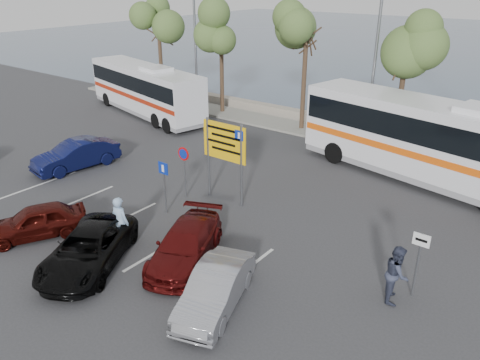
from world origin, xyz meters
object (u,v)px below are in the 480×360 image
Objects in this scene: street_lamp_left at (195,45)px; direction_sign at (224,148)px; street_lamp_right at (374,66)px; coach_bus_left at (146,91)px; pedestrian_near at (121,222)px; coach_bus_right at (434,145)px; car_blue at (76,155)px; pedestrian_far at (397,274)px; car_silver_b at (215,289)px; car_maroon at (185,245)px; suv_black at (88,249)px; car_red at (36,221)px.

direction_sign is (11.00, -10.32, -2.17)m from street_lamp_left.
street_lamp_right is at bearing 0.00° from street_lamp_left.
street_lamp_left is 0.68× the size of coach_bus_left.
coach_bus_left is 5.99× the size of pedestrian_near.
coach_bus_right is (4.50, -3.02, -2.71)m from street_lamp_right.
car_blue is 16.75m from pedestrian_far.
direction_sign is at bearing 108.34° from car_silver_b.
pedestrian_near is (-4.90, 0.55, 0.35)m from car_silver_b.
street_lamp_right reaches higher than car_maroon.
street_lamp_right is 1.77× the size of suv_black.
coach_bus_right reaches higher than coach_bus_left.
coach_bus_left is at bearing 118.12° from car_maroon.
pedestrian_far reaches higher than car_blue.
car_silver_b is at bearing -46.41° from street_lamp_left.
car_blue is (-10.35, -12.02, -3.89)m from street_lamp_right.
street_lamp_right is at bearing 66.11° from car_maroon.
car_maroon is 6.01m from car_red.
car_maroon is at bearing -6.94° from car_blue.
car_blue is 0.96× the size of suv_black.
car_silver_b is (7.99, 0.95, 0.00)m from car_red.
car_red is (7.31, -17.02, -3.98)m from street_lamp_left.
street_lamp_left is 2.11× the size of car_silver_b.
suv_black is at bearing -98.36° from street_lamp_right.
pedestrian_far is (8.89, 4.50, 0.29)m from suv_black.
coach_bus_right is at bearing 39.54° from car_blue.
direction_sign reaches higher than pedestrian_far.
coach_bus_right is (19.50, 0.00, 0.23)m from coach_bus_left.
coach_bus_left is 2.70× the size of car_blue.
coach_bus_right reaches higher than car_maroon.
car_silver_b is 2.06× the size of pedestrian_far.
car_maroon is (-4.60, -11.80, -1.26)m from coach_bus_right.
street_lamp_right is at bearing 53.07° from suv_black.
pedestrian_near is at bearing -15.96° from car_blue.
direction_sign is 0.83× the size of car_blue.
coach_bus_left is 19.50m from coach_bus_right.
coach_bus_right reaches higher than car_blue.
coach_bus_right is 3.11× the size of car_maroon.
car_blue is at bearing 160.73° from car_red.
coach_bus_left is 23.42m from pedestrian_far.
car_silver_b is 4.94m from pedestrian_near.
coach_bus_left is 16.84m from car_red.
coach_bus_right reaches higher than pedestrian_far.
car_blue is 1.18× the size of car_red.
pedestrian_far is (8.39, -2.20, -1.51)m from direction_sign.
direction_sign is 8.70m from car_blue.
car_red is (-5.59, -2.20, -0.00)m from car_maroon.
direction_sign is 7.86m from car_red.
pedestrian_near reaches higher than car_red.
suv_black is at bearing 27.76° from car_red.
pedestrian_near is at bearing 155.13° from car_silver_b.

